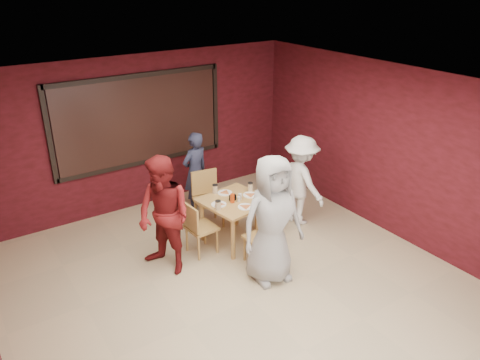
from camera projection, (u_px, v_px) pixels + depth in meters
floor at (251, 299)px, 6.35m from camera, size 7.00×7.00×0.00m
window_blinds at (140, 121)px, 8.29m from camera, size 3.00×0.02×1.50m
dining_table at (235, 205)px, 7.47m from camera, size 1.08×1.08×0.90m
chair_front at (263, 236)px, 6.92m from camera, size 0.42×0.42×0.86m
chair_back at (207, 195)px, 8.07m from camera, size 0.53×0.53×0.96m
chair_left at (197, 226)px, 7.19m from camera, size 0.45×0.45×0.88m
chair_right at (271, 206)px, 7.91m from camera, size 0.40×0.40×0.77m
diner_front at (272, 220)px, 6.43m from camera, size 0.99×0.71×1.89m
diner_back at (195, 172)px, 8.46m from camera, size 0.61×0.47×1.50m
diner_left at (164, 216)px, 6.65m from camera, size 0.93×1.04×1.78m
diner_right at (301, 181)px, 7.99m from camera, size 0.61×1.04×1.59m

